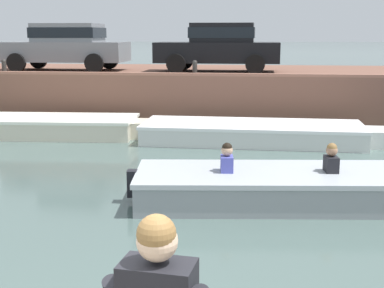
{
  "coord_description": "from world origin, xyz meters",
  "views": [
    {
      "loc": [
        1.19,
        -2.7,
        2.77
      ],
      "look_at": [
        0.3,
        4.48,
        1.28
      ],
      "focal_mm": 50.0,
      "sensor_mm": 36.0,
      "label": 1
    }
  ],
  "objects_px": {
    "boat_moored_central_white": "(263,133)",
    "car_centre_black": "(220,45)",
    "mooring_bollard_west": "(4,66)",
    "boat_moored_west_cream": "(56,126)",
    "motorboat_passing": "(300,187)",
    "car_left_inner_grey": "(66,45)",
    "mooring_bollard_mid": "(195,67)"
  },
  "relations": [
    {
      "from": "motorboat_passing",
      "to": "car_left_inner_grey",
      "type": "bearing_deg",
      "value": 129.23
    },
    {
      "from": "motorboat_passing",
      "to": "mooring_bollard_mid",
      "type": "xyz_separation_m",
      "value": [
        -2.59,
        7.04,
        1.54
      ]
    },
    {
      "from": "car_left_inner_grey",
      "to": "mooring_bollard_mid",
      "type": "bearing_deg",
      "value": -20.39
    },
    {
      "from": "car_centre_black",
      "to": "boat_moored_central_white",
      "type": "bearing_deg",
      "value": -68.88
    },
    {
      "from": "mooring_bollard_mid",
      "to": "motorboat_passing",
      "type": "bearing_deg",
      "value": -69.81
    },
    {
      "from": "car_centre_black",
      "to": "mooring_bollard_mid",
      "type": "distance_m",
      "value": 1.89
    },
    {
      "from": "mooring_bollard_west",
      "to": "car_centre_black",
      "type": "bearing_deg",
      "value": 14.49
    },
    {
      "from": "mooring_bollard_west",
      "to": "mooring_bollard_mid",
      "type": "distance_m",
      "value": 5.92
    },
    {
      "from": "car_centre_black",
      "to": "mooring_bollard_mid",
      "type": "bearing_deg",
      "value": -109.71
    },
    {
      "from": "mooring_bollard_west",
      "to": "motorboat_passing",
      "type": "bearing_deg",
      "value": -39.61
    },
    {
      "from": "boat_moored_central_white",
      "to": "mooring_bollard_mid",
      "type": "bearing_deg",
      "value": 135.62
    },
    {
      "from": "mooring_bollard_west",
      "to": "mooring_bollard_mid",
      "type": "relative_size",
      "value": 1.0
    },
    {
      "from": "car_left_inner_grey",
      "to": "car_centre_black",
      "type": "distance_m",
      "value": 5.14
    },
    {
      "from": "mooring_bollard_west",
      "to": "car_left_inner_grey",
      "type": "bearing_deg",
      "value": 50.64
    },
    {
      "from": "boat_moored_central_white",
      "to": "car_left_inner_grey",
      "type": "height_order",
      "value": "car_left_inner_grey"
    },
    {
      "from": "boat_moored_west_cream",
      "to": "mooring_bollard_west",
      "type": "xyz_separation_m",
      "value": [
        -2.25,
        1.72,
        1.56
      ]
    },
    {
      "from": "car_centre_black",
      "to": "mooring_bollard_west",
      "type": "relative_size",
      "value": 8.89
    },
    {
      "from": "motorboat_passing",
      "to": "car_left_inner_grey",
      "type": "xyz_separation_m",
      "value": [
        -7.13,
        8.73,
        2.15
      ]
    },
    {
      "from": "boat_moored_central_white",
      "to": "mooring_bollard_west",
      "type": "xyz_separation_m",
      "value": [
        -7.94,
        1.97,
        1.57
      ]
    },
    {
      "from": "boat_moored_central_white",
      "to": "motorboat_passing",
      "type": "height_order",
      "value": "motorboat_passing"
    },
    {
      "from": "boat_moored_west_cream",
      "to": "mooring_bollard_west",
      "type": "distance_m",
      "value": 3.23
    },
    {
      "from": "car_left_inner_grey",
      "to": "mooring_bollard_mid",
      "type": "relative_size",
      "value": 9.38
    },
    {
      "from": "car_centre_black",
      "to": "mooring_bollard_west",
      "type": "distance_m",
      "value": 6.77
    },
    {
      "from": "boat_moored_central_white",
      "to": "motorboat_passing",
      "type": "distance_m",
      "value": 5.1
    },
    {
      "from": "boat_moored_central_white",
      "to": "mooring_bollard_west",
      "type": "distance_m",
      "value": 8.33
    },
    {
      "from": "boat_moored_west_cream",
      "to": "motorboat_passing",
      "type": "height_order",
      "value": "motorboat_passing"
    },
    {
      "from": "motorboat_passing",
      "to": "car_centre_black",
      "type": "bearing_deg",
      "value": 102.82
    },
    {
      "from": "boat_moored_central_white",
      "to": "car_centre_black",
      "type": "relative_size",
      "value": 1.72
    },
    {
      "from": "motorboat_passing",
      "to": "mooring_bollard_west",
      "type": "distance_m",
      "value": 11.15
    },
    {
      "from": "motorboat_passing",
      "to": "mooring_bollard_west",
      "type": "relative_size",
      "value": 13.7
    },
    {
      "from": "car_left_inner_grey",
      "to": "mooring_bollard_west",
      "type": "height_order",
      "value": "car_left_inner_grey"
    },
    {
      "from": "motorboat_passing",
      "to": "mooring_bollard_mid",
      "type": "relative_size",
      "value": 13.7
    }
  ]
}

